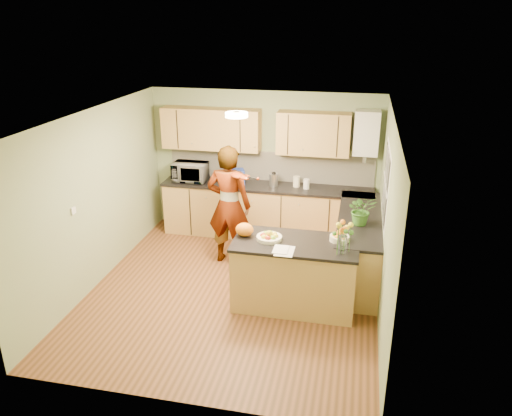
# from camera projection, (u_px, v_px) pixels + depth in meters

# --- Properties ---
(floor) EXTENTS (4.50, 4.50, 0.00)m
(floor) POSITION_uv_depth(u_px,v_px,m) (234.00, 290.00, 7.13)
(floor) COLOR #543318
(floor) RESTS_ON ground
(ceiling) EXTENTS (4.00, 4.50, 0.02)m
(ceiling) POSITION_uv_depth(u_px,v_px,m) (231.00, 116.00, 6.22)
(ceiling) COLOR silver
(ceiling) RESTS_ON wall_back
(wall_back) EXTENTS (4.00, 0.02, 2.50)m
(wall_back) POSITION_uv_depth(u_px,v_px,m) (265.00, 163.00, 8.72)
(wall_back) COLOR gray
(wall_back) RESTS_ON floor
(wall_front) EXTENTS (4.00, 0.02, 2.50)m
(wall_front) POSITION_uv_depth(u_px,v_px,m) (172.00, 296.00, 4.63)
(wall_front) COLOR gray
(wall_front) RESTS_ON floor
(wall_left) EXTENTS (0.02, 4.50, 2.50)m
(wall_left) POSITION_uv_depth(u_px,v_px,m) (96.00, 198.00, 7.06)
(wall_left) COLOR gray
(wall_left) RESTS_ON floor
(wall_right) EXTENTS (0.02, 4.50, 2.50)m
(wall_right) POSITION_uv_depth(u_px,v_px,m) (386.00, 221.00, 6.29)
(wall_right) COLOR gray
(wall_right) RESTS_ON floor
(back_counter) EXTENTS (3.64, 0.62, 0.94)m
(back_counter) POSITION_uv_depth(u_px,v_px,m) (267.00, 211.00, 8.72)
(back_counter) COLOR #B28647
(back_counter) RESTS_ON floor
(right_counter) EXTENTS (0.62, 2.24, 0.94)m
(right_counter) POSITION_uv_depth(u_px,v_px,m) (358.00, 246.00, 7.41)
(right_counter) COLOR #B28647
(right_counter) RESTS_ON floor
(splashback) EXTENTS (3.60, 0.02, 0.52)m
(splashback) POSITION_uv_depth(u_px,v_px,m) (270.00, 166.00, 8.71)
(splashback) COLOR beige
(splashback) RESTS_ON back_counter
(upper_cabinets) EXTENTS (3.20, 0.34, 0.70)m
(upper_cabinets) POSITION_uv_depth(u_px,v_px,m) (253.00, 131.00, 8.38)
(upper_cabinets) COLOR #B28647
(upper_cabinets) RESTS_ON wall_back
(boiler) EXTENTS (0.40, 0.30, 0.86)m
(boiler) POSITION_uv_depth(u_px,v_px,m) (367.00, 133.00, 8.01)
(boiler) COLOR white
(boiler) RESTS_ON wall_back
(window_right) EXTENTS (0.01, 1.30, 1.05)m
(window_right) POSITION_uv_depth(u_px,v_px,m) (386.00, 184.00, 6.73)
(window_right) COLOR white
(window_right) RESTS_ON wall_right
(light_switch) EXTENTS (0.02, 0.09, 0.09)m
(light_switch) POSITION_uv_depth(u_px,v_px,m) (73.00, 211.00, 6.49)
(light_switch) COLOR white
(light_switch) RESTS_ON wall_left
(ceiling_lamp) EXTENTS (0.30, 0.30, 0.07)m
(ceiling_lamp) POSITION_uv_depth(u_px,v_px,m) (237.00, 115.00, 6.51)
(ceiling_lamp) COLOR #FFEABF
(ceiling_lamp) RESTS_ON ceiling
(peninsula_island) EXTENTS (1.63, 0.83, 0.93)m
(peninsula_island) POSITION_uv_depth(u_px,v_px,m) (295.00, 274.00, 6.63)
(peninsula_island) COLOR #B28647
(peninsula_island) RESTS_ON floor
(fruit_dish) EXTENTS (0.33, 0.33, 0.12)m
(fruit_dish) POSITION_uv_depth(u_px,v_px,m) (269.00, 236.00, 6.51)
(fruit_dish) COLOR beige
(fruit_dish) RESTS_ON peninsula_island
(orange_bowl) EXTENTS (0.25, 0.25, 0.15)m
(orange_bowl) POSITION_uv_depth(u_px,v_px,m) (339.00, 236.00, 6.47)
(orange_bowl) COLOR beige
(orange_bowl) RESTS_ON peninsula_island
(flower_vase) EXTENTS (0.26, 0.26, 0.49)m
(flower_vase) POSITION_uv_depth(u_px,v_px,m) (343.00, 229.00, 6.06)
(flower_vase) COLOR silver
(flower_vase) RESTS_ON peninsula_island
(orange_bag) EXTENTS (0.27, 0.25, 0.18)m
(orange_bag) POSITION_uv_depth(u_px,v_px,m) (244.00, 230.00, 6.61)
(orange_bag) COLOR orange
(orange_bag) RESTS_ON peninsula_island
(papers) EXTENTS (0.23, 0.31, 0.01)m
(papers) POSITION_uv_depth(u_px,v_px,m) (285.00, 251.00, 6.21)
(papers) COLOR silver
(papers) RESTS_ON peninsula_island
(violinist) EXTENTS (0.72, 0.50, 1.89)m
(violinist) POSITION_uv_depth(u_px,v_px,m) (229.00, 206.00, 7.64)
(violinist) COLOR tan
(violinist) RESTS_ON floor
(violin) EXTENTS (0.62, 0.54, 0.16)m
(violin) POSITION_uv_depth(u_px,v_px,m) (238.00, 175.00, 7.19)
(violin) COLOR #4B1704
(violin) RESTS_ON violinist
(microwave) EXTENTS (0.59, 0.40, 0.32)m
(microwave) POSITION_uv_depth(u_px,v_px,m) (190.00, 172.00, 8.73)
(microwave) COLOR white
(microwave) RESTS_ON back_counter
(blue_box) EXTENTS (0.38, 0.33, 0.25)m
(blue_box) POSITION_uv_depth(u_px,v_px,m) (235.00, 177.00, 8.58)
(blue_box) COLOR #213799
(blue_box) RESTS_ON back_counter
(kettle) EXTENTS (0.15, 0.15, 0.29)m
(kettle) POSITION_uv_depth(u_px,v_px,m) (274.00, 179.00, 8.49)
(kettle) COLOR silver
(kettle) RESTS_ON back_counter
(jar_cream) EXTENTS (0.15, 0.15, 0.18)m
(jar_cream) POSITION_uv_depth(u_px,v_px,m) (297.00, 181.00, 8.46)
(jar_cream) COLOR beige
(jar_cream) RESTS_ON back_counter
(jar_white) EXTENTS (0.11, 0.11, 0.16)m
(jar_white) POSITION_uv_depth(u_px,v_px,m) (306.00, 184.00, 8.36)
(jar_white) COLOR white
(jar_white) RESTS_ON back_counter
(potted_plant) EXTENTS (0.46, 0.42, 0.43)m
(potted_plant) POSITION_uv_depth(u_px,v_px,m) (362.00, 210.00, 6.91)
(potted_plant) COLOR #3D7828
(potted_plant) RESTS_ON right_counter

